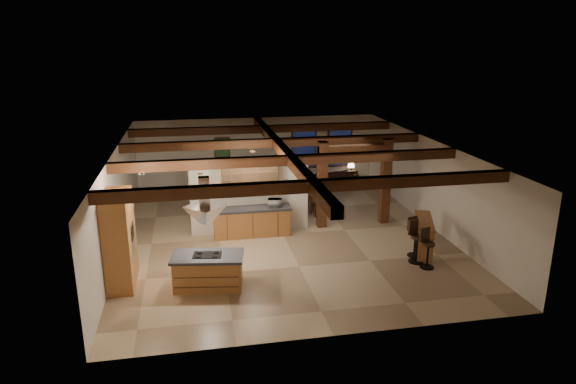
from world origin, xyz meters
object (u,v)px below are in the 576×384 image
kitchen_island (208,271)px  bar_counter (424,230)px  sofa (330,178)px  dining_table (290,203)px

kitchen_island → bar_counter: 6.45m
bar_counter → sofa: bearing=96.5°
kitchen_island → sofa: kitchen_island is taller
sofa → bar_counter: size_ratio=1.22×
sofa → bar_counter: 7.36m
sofa → kitchen_island: bearing=43.6°
kitchen_island → dining_table: bearing=59.9°
kitchen_island → dining_table: 6.36m
dining_table → sofa: bearing=45.3°
kitchen_island → dining_table: (3.19, 5.50, -0.14)m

